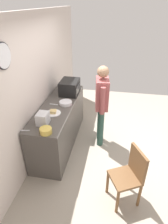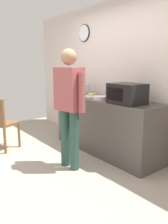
# 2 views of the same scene
# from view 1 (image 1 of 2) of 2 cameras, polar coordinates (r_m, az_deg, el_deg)

# --- Properties ---
(ground_plane) EXTENTS (6.00, 6.00, 0.00)m
(ground_plane) POSITION_cam_1_polar(r_m,az_deg,el_deg) (4.17, 9.47, -11.00)
(ground_plane) COLOR #9E9384
(back_wall) EXTENTS (5.40, 0.13, 2.60)m
(back_wall) POSITION_cam_1_polar(r_m,az_deg,el_deg) (3.76, -13.96, 7.22)
(back_wall) COLOR silver
(back_wall) RESTS_ON ground_plane
(kitchen_counter) EXTENTS (2.09, 0.62, 0.93)m
(kitchen_counter) POSITION_cam_1_polar(r_m,az_deg,el_deg) (4.08, -7.30, -3.59)
(kitchen_counter) COLOR #4C4742
(kitchen_counter) RESTS_ON ground_plane
(microwave) EXTENTS (0.50, 0.39, 0.30)m
(microwave) POSITION_cam_1_polar(r_m,az_deg,el_deg) (4.24, -4.28, 7.42)
(microwave) COLOR black
(microwave) RESTS_ON kitchen_counter
(sandwich_plate) EXTENTS (0.28, 0.28, 0.07)m
(sandwich_plate) POSITION_cam_1_polar(r_m,az_deg,el_deg) (3.54, -9.17, -0.16)
(sandwich_plate) COLOR white
(sandwich_plate) RESTS_ON kitchen_counter
(salad_bowl) EXTENTS (0.19, 0.19, 0.09)m
(salad_bowl) POSITION_cam_1_polar(r_m,az_deg,el_deg) (3.04, -11.31, -5.49)
(salad_bowl) COLOR gold
(salad_bowl) RESTS_ON kitchen_counter
(cereal_bowl) EXTENTS (0.25, 0.25, 0.06)m
(cereal_bowl) POSITION_cam_1_polar(r_m,az_deg,el_deg) (3.82, -5.50, 2.73)
(cereal_bowl) COLOR white
(cereal_bowl) RESTS_ON kitchen_counter
(toaster) EXTENTS (0.22, 0.18, 0.20)m
(toaster) POSITION_cam_1_polar(r_m,az_deg,el_deg) (3.24, -12.16, -1.91)
(toaster) COLOR silver
(toaster) RESTS_ON kitchen_counter
(fork_utensil) EXTENTS (0.05, 0.17, 0.01)m
(fork_utensil) POSITION_cam_1_polar(r_m,az_deg,el_deg) (3.20, -17.38, -5.27)
(fork_utensil) COLOR silver
(fork_utensil) RESTS_ON kitchen_counter
(spoon_utensil) EXTENTS (0.03, 0.17, 0.01)m
(spoon_utensil) POSITION_cam_1_polar(r_m,az_deg,el_deg) (3.85, -8.95, 2.28)
(spoon_utensil) COLOR silver
(spoon_utensil) RESTS_ON kitchen_counter
(person_standing) EXTENTS (0.58, 0.29, 1.71)m
(person_standing) POSITION_cam_1_polar(r_m,az_deg,el_deg) (3.80, 5.27, 3.23)
(person_standing) COLOR #284A3F
(person_standing) RESTS_ON ground_plane
(wooden_chair) EXTENTS (0.54, 0.54, 0.94)m
(wooden_chair) POSITION_cam_1_polar(r_m,az_deg,el_deg) (3.02, 13.44, -17.56)
(wooden_chair) COLOR brown
(wooden_chair) RESTS_ON ground_plane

